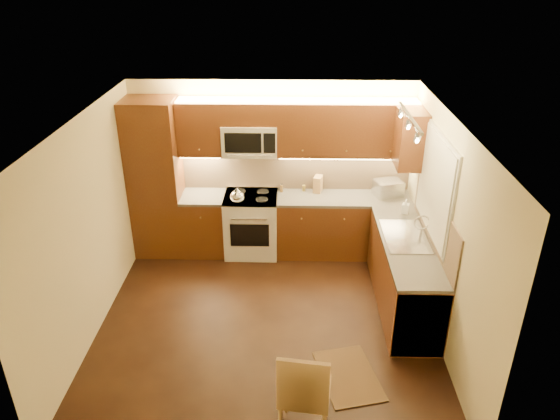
{
  "coord_description": "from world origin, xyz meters",
  "views": [
    {
      "loc": [
        0.29,
        -5.13,
        4.06
      ],
      "look_at": [
        0.15,
        0.55,
        1.25
      ],
      "focal_mm": 33.58,
      "sensor_mm": 36.0,
      "label": 1
    }
  ],
  "objects_px": {
    "knife_block": "(318,184)",
    "dining_chair": "(305,389)",
    "stove": "(251,224)",
    "kettle": "(237,194)",
    "sink": "(406,231)",
    "soap_bottle": "(406,206)",
    "microwave": "(250,139)",
    "toaster_oven": "(388,188)"
  },
  "relations": [
    {
      "from": "stove",
      "to": "kettle",
      "type": "xyz_separation_m",
      "value": [
        -0.17,
        -0.21,
        0.57
      ]
    },
    {
      "from": "microwave",
      "to": "dining_chair",
      "type": "distance_m",
      "value": 3.7
    },
    {
      "from": "microwave",
      "to": "soap_bottle",
      "type": "xyz_separation_m",
      "value": [
        2.12,
        -0.6,
        -0.72
      ]
    },
    {
      "from": "dining_chair",
      "to": "sink",
      "type": "bearing_deg",
      "value": 66.85
    },
    {
      "from": "kettle",
      "to": "toaster_oven",
      "type": "height_order",
      "value": "kettle"
    },
    {
      "from": "kettle",
      "to": "soap_bottle",
      "type": "relative_size",
      "value": 1.14
    },
    {
      "from": "sink",
      "to": "knife_block",
      "type": "distance_m",
      "value": 1.69
    },
    {
      "from": "stove",
      "to": "toaster_oven",
      "type": "xyz_separation_m",
      "value": [
        1.97,
        0.1,
        0.55
      ]
    },
    {
      "from": "sink",
      "to": "dining_chair",
      "type": "bearing_deg",
      "value": -120.49
    },
    {
      "from": "toaster_oven",
      "to": "knife_block",
      "type": "xyz_separation_m",
      "value": [
        -1.0,
        0.11,
        0.01
      ]
    },
    {
      "from": "stove",
      "to": "toaster_oven",
      "type": "bearing_deg",
      "value": 2.94
    },
    {
      "from": "stove",
      "to": "kettle",
      "type": "relative_size",
      "value": 4.08
    },
    {
      "from": "soap_bottle",
      "to": "dining_chair",
      "type": "distance_m",
      "value": 3.18
    },
    {
      "from": "knife_block",
      "to": "soap_bottle",
      "type": "xyz_separation_m",
      "value": [
        1.15,
        -0.67,
        -0.02
      ]
    },
    {
      "from": "sink",
      "to": "dining_chair",
      "type": "relative_size",
      "value": 0.84
    },
    {
      "from": "microwave",
      "to": "sink",
      "type": "xyz_separation_m",
      "value": [
        2.0,
        -1.26,
        -0.74
      ]
    },
    {
      "from": "dining_chair",
      "to": "soap_bottle",
      "type": "bearing_deg",
      "value": 71.15
    },
    {
      "from": "stove",
      "to": "knife_block",
      "type": "xyz_separation_m",
      "value": [
        0.97,
        0.21,
        0.56
      ]
    },
    {
      "from": "stove",
      "to": "sink",
      "type": "bearing_deg",
      "value": -29.36
    },
    {
      "from": "stove",
      "to": "dining_chair",
      "type": "bearing_deg",
      "value": -77.48
    },
    {
      "from": "soap_bottle",
      "to": "kettle",
      "type": "bearing_deg",
      "value": -165.42
    },
    {
      "from": "microwave",
      "to": "knife_block",
      "type": "distance_m",
      "value": 1.2
    },
    {
      "from": "kettle",
      "to": "sink",
      "type": "bearing_deg",
      "value": -8.98
    },
    {
      "from": "microwave",
      "to": "sink",
      "type": "height_order",
      "value": "microwave"
    },
    {
      "from": "knife_block",
      "to": "soap_bottle",
      "type": "height_order",
      "value": "knife_block"
    },
    {
      "from": "stove",
      "to": "sink",
      "type": "height_order",
      "value": "sink"
    },
    {
      "from": "kettle",
      "to": "dining_chair",
      "type": "bearing_deg",
      "value": -59.82
    },
    {
      "from": "stove",
      "to": "kettle",
      "type": "bearing_deg",
      "value": -128.99
    },
    {
      "from": "soap_bottle",
      "to": "dining_chair",
      "type": "bearing_deg",
      "value": -95.39
    },
    {
      "from": "microwave",
      "to": "sink",
      "type": "distance_m",
      "value": 2.48
    },
    {
      "from": "soap_bottle",
      "to": "dining_chair",
      "type": "relative_size",
      "value": 0.19
    },
    {
      "from": "kettle",
      "to": "toaster_oven",
      "type": "xyz_separation_m",
      "value": [
        2.14,
        0.31,
        -0.02
      ]
    },
    {
      "from": "sink",
      "to": "toaster_oven",
      "type": "relative_size",
      "value": 2.27
    },
    {
      "from": "sink",
      "to": "toaster_oven",
      "type": "height_order",
      "value": "toaster_oven"
    },
    {
      "from": "sink",
      "to": "microwave",
      "type": "bearing_deg",
      "value": 147.79
    },
    {
      "from": "kettle",
      "to": "soap_bottle",
      "type": "xyz_separation_m",
      "value": [
        2.29,
        -0.25,
        -0.03
      ]
    },
    {
      "from": "microwave",
      "to": "knife_block",
      "type": "bearing_deg",
      "value": 4.44
    },
    {
      "from": "toaster_oven",
      "to": "soap_bottle",
      "type": "bearing_deg",
      "value": -92.67
    },
    {
      "from": "knife_block",
      "to": "dining_chair",
      "type": "bearing_deg",
      "value": -79.38
    },
    {
      "from": "microwave",
      "to": "soap_bottle",
      "type": "relative_size",
      "value": 3.85
    },
    {
      "from": "microwave",
      "to": "kettle",
      "type": "distance_m",
      "value": 0.79
    },
    {
      "from": "sink",
      "to": "knife_block",
      "type": "relative_size",
      "value": 3.58
    }
  ]
}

